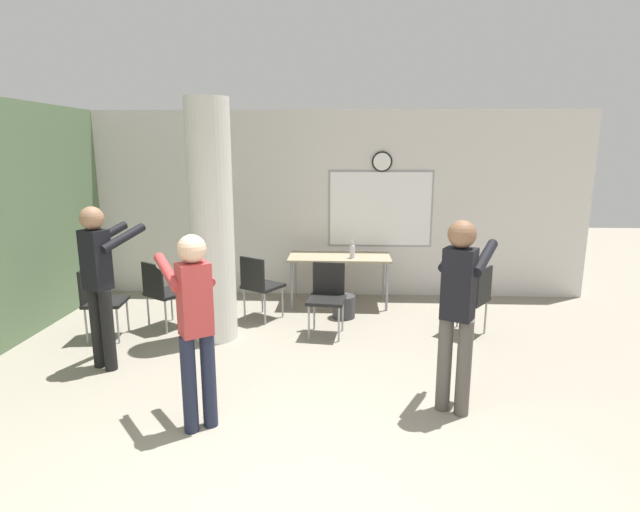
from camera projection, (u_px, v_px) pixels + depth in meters
name	position (u px, v px, depth m)	size (l,w,h in m)	color
wall_back	(322.00, 205.00, 7.61)	(8.00, 0.15, 2.80)	silver
support_pillar	(212.00, 223.00, 5.76)	(0.50, 0.50, 2.80)	silver
folding_table	(339.00, 260.00, 7.21)	(1.46, 0.67, 0.72)	tan
bottle_on_table	(352.00, 251.00, 7.04)	(0.07, 0.07, 0.26)	silver
waste_bin	(344.00, 307.00, 6.73)	(0.30, 0.30, 0.30)	#38383D
chair_near_pillar	(163.00, 290.00, 6.25)	(0.61, 0.61, 0.87)	black
chair_by_left_wall	(99.00, 297.00, 5.92)	(0.48, 0.48, 0.87)	black
chair_table_left	(259.00, 283.00, 6.57)	(0.61, 0.61, 0.87)	black
chair_mid_room	(473.00, 296.00, 6.00)	(0.62, 0.62, 0.87)	black
chair_table_front	(327.00, 294.00, 6.08)	(0.49, 0.49, 0.87)	black
person_playing_side	(459.00, 302.00, 4.16)	(0.58, 0.70, 1.68)	#514C47
person_playing_front	(194.00, 317.00, 3.91)	(0.58, 0.64, 1.61)	#1E2338
person_watching_back	(100.00, 275.00, 5.03)	(0.56, 0.68, 1.69)	black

